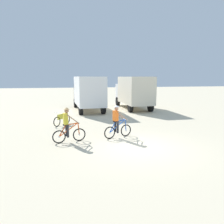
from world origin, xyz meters
TOP-DOWN VIEW (x-y plane):
  - ground_plane at (0.00, 0.00)m, footprint 120.00×120.00m
  - box_truck_avon_van at (-1.32, 12.07)m, footprint 2.75×6.87m
  - box_truck_cream_rv at (3.45, 12.53)m, footprint 2.51×6.80m
  - cyclist_orange_shirt at (-3.31, 1.46)m, footprint 1.70×0.58m
  - cyclist_cowboy_hat at (-0.66, 1.84)m, footprint 1.66×0.71m
  - bicycle_spare at (-3.73, 5.69)m, footprint 1.12×1.40m

SIDE VIEW (x-z plane):
  - ground_plane at x=0.00m, z-range 0.00..0.00m
  - bicycle_spare at x=-3.73m, z-range -0.09..0.88m
  - cyclist_orange_shirt at x=-3.31m, z-range -0.06..1.76m
  - cyclist_cowboy_hat at x=-0.66m, z-range -0.06..1.76m
  - box_truck_avon_van at x=-1.32m, z-range 0.20..3.55m
  - box_truck_cream_rv at x=3.45m, z-range 0.20..3.55m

